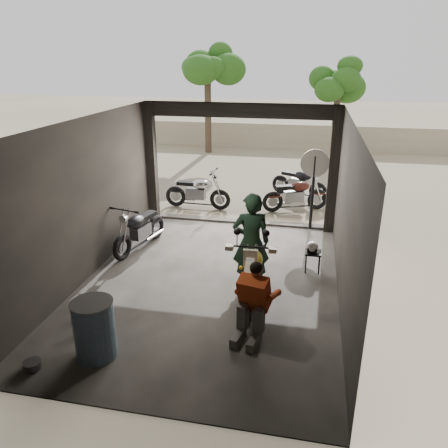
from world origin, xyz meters
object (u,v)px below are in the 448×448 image
at_px(left_bike, 139,226).
at_px(oil_drum, 95,330).
at_px(mechanic, 251,305).
at_px(main_bike, 253,265).
at_px(sign_post, 314,177).
at_px(outside_bike_a, 197,189).
at_px(outside_bike_c, 299,180).
at_px(helmet, 312,247).
at_px(outside_bike_b, 296,192).
at_px(stool, 313,255).
at_px(rider, 251,242).

height_order(left_bike, oil_drum, left_bike).
bearing_deg(left_bike, mechanic, -30.59).
xyz_separation_m(main_bike, sign_post, (1.00, 3.71, 0.76)).
height_order(outside_bike_a, mechanic, mechanic).
xyz_separation_m(oil_drum, sign_post, (3.07, 5.93, 0.95)).
relative_size(outside_bike_c, helmet, 6.62).
bearing_deg(left_bike, outside_bike_c, 67.58).
bearing_deg(helmet, outside_bike_b, 108.27).
bearing_deg(main_bike, mechanic, -86.21).
xyz_separation_m(outside_bike_b, outside_bike_c, (0.05, 1.34, -0.00)).
distance_m(outside_bike_b, stool, 3.91).
bearing_deg(helmet, outside_bike_c, 105.80).
bearing_deg(main_bike, rider, 104.37).
relative_size(helmet, oil_drum, 0.27).
distance_m(outside_bike_b, helmet, 3.91).
height_order(outside_bike_b, stool, outside_bike_b).
bearing_deg(mechanic, main_bike, 108.58).
xyz_separation_m(main_bike, outside_bike_c, (0.58, 6.49, -0.08)).
bearing_deg(left_bike, main_bike, -16.32).
xyz_separation_m(outside_bike_b, rider, (-0.63, -4.83, 0.40)).
relative_size(outside_bike_a, rider, 0.89).
bearing_deg(outside_bike_b, helmet, 166.41).
bearing_deg(main_bike, left_bike, 147.61).
height_order(main_bike, rider, rider).
relative_size(mechanic, sign_post, 0.58).
bearing_deg(outside_bike_a, outside_bike_c, -57.49).
xyz_separation_m(outside_bike_a, rider, (2.24, -4.50, 0.39)).
bearing_deg(outside_bike_b, stool, 166.88).
distance_m(main_bike, sign_post, 3.91).
distance_m(outside_bike_b, rider, 4.89).
relative_size(rider, helmet, 7.58).
bearing_deg(stool, outside_bike_a, 134.20).
relative_size(main_bike, outside_bike_a, 1.14).
relative_size(stool, helmet, 1.77).
xyz_separation_m(outside_bike_b, stool, (0.56, -3.86, -0.20)).
bearing_deg(mechanic, left_bike, 148.13).
height_order(outside_bike_a, outside_bike_c, outside_bike_a).
relative_size(mechanic, stool, 2.70).
distance_m(left_bike, oil_drum, 3.98).
relative_size(outside_bike_c, sign_post, 0.80).
distance_m(outside_bike_c, rider, 6.22).
bearing_deg(rider, oil_drum, 39.43).
relative_size(outside_bike_b, stool, 3.77).
xyz_separation_m(left_bike, rider, (2.81, -1.35, 0.41)).
distance_m(left_bike, sign_post, 4.49).
relative_size(outside_bike_b, outside_bike_c, 1.01).
distance_m(main_bike, stool, 1.71).
bearing_deg(outside_bike_c, outside_bike_b, -155.17).
height_order(left_bike, stool, left_bike).
xyz_separation_m(rider, mechanic, (0.24, -1.60, -0.36)).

